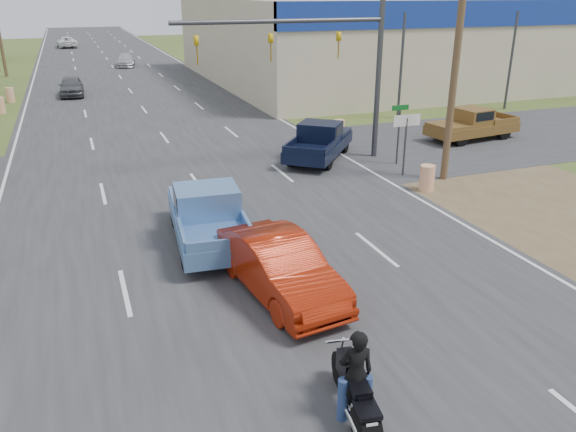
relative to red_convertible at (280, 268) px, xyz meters
name	(u,v)px	position (x,y,z in m)	size (l,w,h in m)	color
main_road	(130,91)	(-0.06, 33.47, -0.74)	(15.00, 180.00, 0.02)	#2D2D30
cross_road	(187,169)	(-0.06, 11.47, -0.74)	(120.00, 10.00, 0.02)	#2D2D30
dirt_verge	(526,198)	(10.94, 3.47, -0.75)	(8.00, 18.00, 0.01)	brown
big_box_store	(478,35)	(31.94, 33.40, 2.56)	(50.00, 28.10, 6.60)	#B7A88C
utility_pole_1	(458,43)	(9.44, 6.47, 4.56)	(2.00, 0.28, 10.00)	#4C3823
utility_pole_2	(287,21)	(9.44, 24.47, 4.56)	(2.00, 0.28, 10.00)	#4C3823
utility_pole_3	(218,12)	(9.44, 42.47, 4.56)	(2.00, 0.28, 10.00)	#4C3823
barrel_0	(427,178)	(7.94, 5.47, -0.25)	(0.56, 0.56, 1.00)	orange
barrel_1	(339,130)	(8.34, 13.97, -0.25)	(0.56, 0.56, 1.00)	orange
barrel_2	(0,106)	(-8.56, 27.47, -0.25)	(0.56, 0.56, 1.00)	orange
barrel_3	(10,95)	(-8.26, 31.47, -0.25)	(0.56, 0.56, 1.00)	orange
lane_sign	(406,130)	(8.14, 7.47, 1.15)	(1.20, 0.08, 2.52)	#3F3F44
street_name_sign	(399,128)	(8.74, 8.97, 0.86)	(0.80, 0.08, 2.61)	#3F3F44
signal_mast	(323,51)	(5.77, 10.47, 4.05)	(9.12, 0.40, 7.00)	#3F3F44
red_convertible	(280,268)	(0.00, 0.00, 0.00)	(1.59, 4.57, 1.51)	maroon
motorcycle	(356,397)	(-0.31, -4.66, -0.24)	(0.81, 2.29, 1.16)	black
rider	(356,378)	(-0.30, -4.60, 0.10)	(0.62, 0.41, 1.71)	black
blue_pickup	(207,214)	(-0.91, 3.90, 0.11)	(2.45, 5.34, 1.72)	black
navy_pickup	(320,140)	(5.97, 11.05, 0.08)	(4.68, 5.07, 1.66)	black
brown_pickup	(471,124)	(14.56, 11.49, 0.07)	(5.08, 2.45, 1.62)	black
distant_car_grey	(71,86)	(-4.24, 32.62, -0.06)	(1.64, 4.07, 1.39)	#4C4D51
distant_car_silver	(126,60)	(1.27, 49.27, -0.13)	(1.74, 4.29, 1.24)	#B8B8BD
distant_car_white	(67,42)	(-4.05, 73.71, -0.04)	(2.35, 5.10, 1.42)	white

